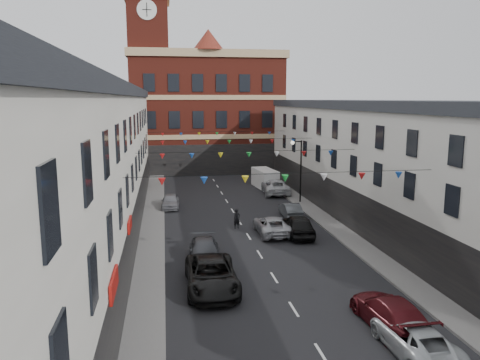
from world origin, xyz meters
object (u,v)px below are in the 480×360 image
car_right_f (275,187)px  white_van (265,179)px  car_left_d (204,251)px  pedestrian (237,219)px  car_left_c (212,275)px  moving_car (272,225)px  car_left_e (170,201)px  car_right_d (298,225)px  car_right_c (390,313)px  car_right_b (415,338)px  car_right_e (291,210)px  street_lamp (298,163)px

car_right_f → white_van: 3.61m
car_left_d → pedestrian: bearing=69.0°
car_left_c → moving_car: (5.40, 9.45, -0.13)m
car_left_c → car_left_e: bearing=96.3°
pedestrian → car_right_d: bearing=-51.7°
car_left_c → car_right_c: size_ratio=1.14×
car_left_c → car_left_d: size_ratio=1.25×
car_left_d → white_van: 24.63m
car_left_c → car_right_b: bearing=-45.1°
car_right_e → car_right_f: car_right_f is taller
car_right_b → car_right_f: (1.90, 31.19, 0.13)m
street_lamp → car_left_d: street_lamp is taller
moving_car → pedestrian: bearing=-38.9°
car_left_e → car_right_d: (9.04, -10.28, 0.14)m
car_right_f → moving_car: car_right_f is taller
street_lamp → car_left_e: size_ratio=1.57×
car_right_f → car_right_d: bearing=88.3°
car_right_c → car_right_e: 19.33m
car_left_e → car_right_f: (10.94, 4.79, 0.11)m
street_lamp → car_right_c: 24.85m
car_right_f → white_van: size_ratio=1.18×
white_van → pedestrian: (-5.67, -16.00, -0.28)m
street_lamp → car_right_d: bearing=-105.9°
white_van → pedestrian: 16.98m
car_left_e → moving_car: (7.24, -9.53, 0.01)m
car_right_e → white_van: (0.72, 13.43, 0.40)m
street_lamp → car_right_b: size_ratio=1.31×
car_left_c → car_right_e: (8.04, 13.92, -0.15)m
car_right_e → moving_car: size_ratio=0.81×
street_lamp → car_right_b: (-2.95, -26.50, -3.27)m
moving_car → pedestrian: size_ratio=3.13×
car_left_d → car_right_b: car_left_d is taller
car_left_d → car_right_f: size_ratio=0.82×
car_right_c → car_right_e: size_ratio=1.29×
car_right_b → white_van: (1.56, 34.78, 0.40)m
street_lamp → pedestrian: size_ratio=3.96×
car_right_c → pedestrian: 17.24m
car_right_c → car_right_d: 14.10m
car_right_b → pedestrian: 19.22m
street_lamp → moving_car: (-4.75, -9.62, -3.24)m
moving_car → car_right_d: bearing=157.9°
street_lamp → car_left_e: 12.43m
car_right_b → car_right_e: car_right_b is taller
street_lamp → car_right_e: 6.46m
car_right_b → car_right_e: bearing=-92.5°
car_left_e → pedestrian: 9.09m
car_right_c → white_van: 32.79m
white_van → pedestrian: size_ratio=3.09×
car_left_c → car_right_e: bearing=60.8°
car_left_c → white_van: size_ratio=1.21×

